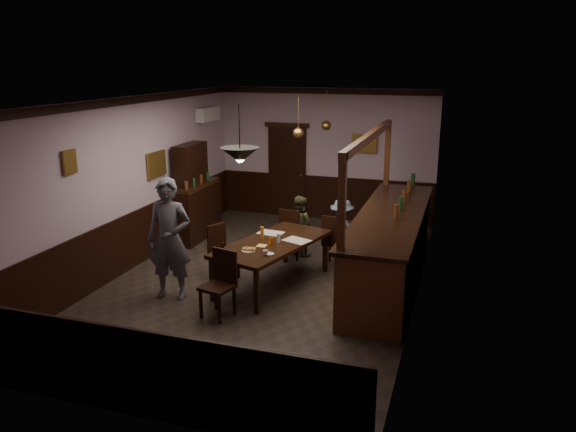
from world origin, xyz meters
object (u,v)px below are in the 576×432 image
at_px(chair_far_left, 292,231).
at_px(chair_near, 221,280).
at_px(dining_table, 273,246).
at_px(person_seated_right, 342,232).
at_px(chair_side, 221,249).
at_px(coffee_cup, 266,252).
at_px(person_standing, 170,239).
at_px(sideboard, 194,201).
at_px(soda_can, 271,241).
at_px(bar_counter, 390,245).
at_px(chair_far_right, 335,239).
at_px(pendant_brass_far, 326,126).
at_px(pendant_iron, 240,155).
at_px(pendant_brass_mid, 298,133).
at_px(person_seated_left, 300,225).

relative_size(chair_far_left, chair_near, 0.99).
bearing_deg(chair_near, dining_table, 89.01).
bearing_deg(person_seated_right, chair_side, 43.75).
relative_size(person_seated_right, coffee_cup, 14.96).
bearing_deg(person_standing, sideboard, 102.23).
relative_size(chair_far_left, soda_can, 8.03).
bearing_deg(dining_table, bar_counter, 23.73).
height_order(chair_side, soda_can, chair_side).
distance_m(chair_far_right, pendant_brass_far, 2.71).
xyz_separation_m(chair_near, pendant_iron, (0.14, 0.50, 1.75)).
distance_m(chair_near, pendant_iron, 1.82).
height_order(bar_counter, pendant_brass_far, pendant_brass_far).
height_order(chair_far_right, coffee_cup, chair_far_right).
height_order(chair_far_right, soda_can, chair_far_right).
height_order(person_standing, bar_counter, bar_counter).
height_order(person_seated_right, pendant_iron, pendant_iron).
bearing_deg(pendant_brass_mid, chair_side, -116.94).
relative_size(person_seated_left, pendant_iron, 1.38).
bearing_deg(chair_side, soda_can, -79.75).
bearing_deg(soda_can, chair_near, -108.69).
distance_m(chair_near, soda_can, 1.21).
bearing_deg(dining_table, chair_far_left, 93.98).
distance_m(chair_side, pendant_brass_far, 3.64).
bearing_deg(person_standing, dining_table, 26.62).
relative_size(chair_side, coffee_cup, 11.62).
distance_m(chair_far_left, chair_far_right, 0.91).
relative_size(chair_near, coffee_cup, 12.19).
distance_m(dining_table, person_seated_right, 1.62).
relative_size(dining_table, chair_near, 2.45).
bearing_deg(pendant_brass_far, person_seated_right, -66.21).
distance_m(coffee_cup, soda_can, 0.50).
relative_size(person_standing, bar_counter, 0.43).
distance_m(pendant_brass_mid, pendant_brass_far, 1.34).
bearing_deg(person_seated_left, chair_far_right, 173.66).
distance_m(chair_far_left, coffee_cup, 2.02).
bearing_deg(person_seated_left, coffee_cup, 119.53).
bearing_deg(chair_side, pendant_brass_mid, -4.26).
distance_m(chair_near, pendant_brass_far, 4.69).
distance_m(person_seated_left, pendant_brass_far, 2.25).
height_order(sideboard, pendant_iron, pendant_iron).
bearing_deg(sideboard, bar_counter, -15.42).
xyz_separation_m(bar_counter, pendant_brass_far, (-1.69, 2.26, 1.67)).
xyz_separation_m(dining_table, chair_far_left, (-0.09, 1.34, -0.16)).
bearing_deg(chair_far_right, pendant_brass_far, -66.48).
bearing_deg(bar_counter, person_seated_left, 155.67).
distance_m(coffee_cup, sideboard, 3.62).
height_order(person_seated_right, coffee_cup, person_seated_right).
height_order(chair_far_left, pendant_brass_far, pendant_brass_far).
bearing_deg(bar_counter, pendant_iron, -142.13).
xyz_separation_m(person_standing, pendant_brass_mid, (1.25, 2.66, 1.35)).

